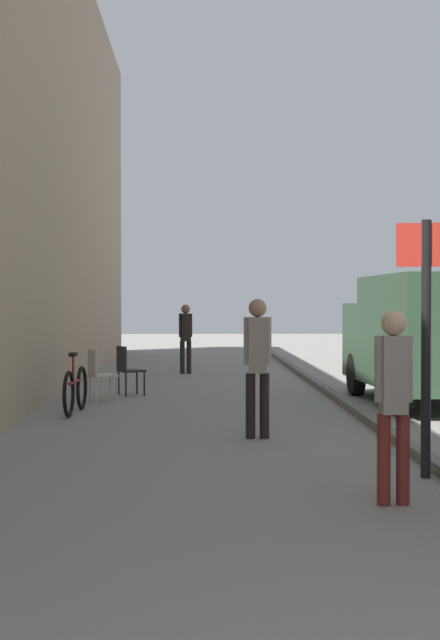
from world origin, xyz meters
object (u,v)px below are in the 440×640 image
at_px(cafe_chair_by_doorway, 99,371).
at_px(street_sign_post, 426,325).
at_px(pedestrian_mid_block, 186,334).
at_px(delivery_van, 428,335).
at_px(pedestrian_far_crossing, 258,358).
at_px(pedestrian_main_foreground, 394,393).
at_px(bicycle_leaning, 75,390).
at_px(cafe_chair_near_window, 127,367).

bearing_deg(cafe_chair_by_doorway, street_sign_post, 4.94).
relative_size(pedestrian_mid_block, street_sign_post, 0.66).
bearing_deg(delivery_van, pedestrian_far_crossing, -131.32).
bearing_deg(pedestrian_main_foreground, cafe_chair_by_doorway, 108.65).
xyz_separation_m(pedestrian_mid_block, pedestrian_far_crossing, (1.08, -11.25, 0.06)).
bearing_deg(street_sign_post, bicycle_leaning, -44.54).
relative_size(bicycle_leaning, cafe_chair_near_window, 1.88).
height_order(pedestrian_main_foreground, bicycle_leaning, pedestrian_main_foreground).
relative_size(pedestrian_mid_block, delivery_van, 0.34).
xyz_separation_m(pedestrian_main_foreground, cafe_chair_by_doorway, (-3.46, 8.64, -0.43)).
xyz_separation_m(bicycle_leaning, cafe_chair_near_window, (0.61, 2.88, 0.17)).
bearing_deg(delivery_van, cafe_chair_near_window, 159.10).
xyz_separation_m(pedestrian_mid_block, bicycle_leaning, (-1.65, -8.39, -0.61)).
height_order(pedestrian_mid_block, bicycle_leaning, pedestrian_mid_block).
relative_size(delivery_van, cafe_chair_near_window, 5.31).
xyz_separation_m(pedestrian_far_crossing, street_sign_post, (1.52, -2.80, 0.50)).
height_order(delivery_van, bicycle_leaning, delivery_van).
relative_size(pedestrian_far_crossing, street_sign_post, 0.70).
xyz_separation_m(delivery_van, street_sign_post, (-1.68, -6.76, 0.34)).
height_order(pedestrian_mid_block, pedestrian_far_crossing, pedestrian_far_crossing).
relative_size(pedestrian_far_crossing, cafe_chair_by_doorway, 1.93).
distance_m(pedestrian_far_crossing, street_sign_post, 3.23).
distance_m(pedestrian_far_crossing, cafe_chair_near_window, 6.14).
xyz_separation_m(cafe_chair_near_window, cafe_chair_by_doorway, (-0.42, -1.17, 0.00)).
xyz_separation_m(pedestrian_main_foreground, cafe_chair_near_window, (-3.05, 9.81, -0.43)).
xyz_separation_m(pedestrian_mid_block, cafe_chair_near_window, (-1.04, -5.51, -0.45)).
relative_size(pedestrian_mid_block, cafe_chair_near_window, 1.83).
bearing_deg(pedestrian_far_crossing, cafe_chair_near_window, 112.77).
bearing_deg(pedestrian_mid_block, cafe_chair_near_window, -116.44).
distance_m(pedestrian_far_crossing, bicycle_leaning, 4.00).
distance_m(pedestrian_mid_block, delivery_van, 8.45).
bearing_deg(cafe_chair_near_window, street_sign_post, -2.61).
bearing_deg(street_sign_post, delivery_van, -95.37).
xyz_separation_m(pedestrian_mid_block, cafe_chair_by_doorway, (-1.46, -6.68, -0.45)).
bearing_deg(pedestrian_far_crossing, pedestrian_main_foreground, -74.62).
relative_size(bicycle_leaning, cafe_chair_by_doorway, 1.88).
bearing_deg(pedestrian_mid_block, pedestrian_far_crossing, -100.27).
height_order(pedestrian_mid_block, cafe_chair_near_window, pedestrian_mid_block).
height_order(pedestrian_far_crossing, cafe_chair_near_window, pedestrian_far_crossing).
distance_m(pedestrian_mid_block, cafe_chair_near_window, 5.62).
xyz_separation_m(pedestrian_mid_block, delivery_van, (4.27, -7.29, 0.21)).
xyz_separation_m(pedestrian_far_crossing, cafe_chair_near_window, (-2.12, 5.74, -0.50)).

